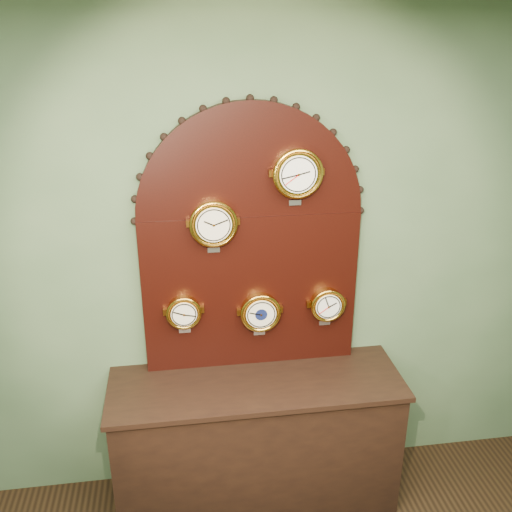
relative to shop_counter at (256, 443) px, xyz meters
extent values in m
plane|color=#4B6545|center=(0.00, 0.27, 1.00)|extent=(4.00, 0.00, 4.00)
cube|color=black|center=(0.00, 0.00, 0.00)|extent=(1.60, 0.50, 0.80)
cube|color=black|center=(0.00, 0.22, 0.88)|extent=(1.20, 0.06, 0.90)
cylinder|color=black|center=(0.00, 0.22, 1.33)|extent=(1.20, 0.06, 1.20)
cylinder|color=gold|center=(-0.20, 0.16, 1.32)|extent=(0.23, 0.08, 0.23)
torus|color=gold|center=(-0.20, 0.13, 1.32)|extent=(0.25, 0.02, 0.25)
cylinder|color=beige|center=(-0.20, 0.12, 1.32)|extent=(0.19, 0.01, 0.19)
cube|color=silver|center=(-0.20, 0.19, 1.16)|extent=(0.07, 0.01, 0.03)
cylinder|color=gold|center=(0.23, 0.16, 1.57)|extent=(0.24, 0.08, 0.24)
torus|color=gold|center=(0.23, 0.13, 1.57)|extent=(0.26, 0.02, 0.26)
cylinder|color=white|center=(0.23, 0.12, 1.57)|extent=(0.19, 0.01, 0.19)
cube|color=silver|center=(0.23, 0.19, 1.40)|extent=(0.07, 0.01, 0.03)
cylinder|color=gold|center=(-0.38, 0.16, 0.82)|extent=(0.18, 0.08, 0.18)
torus|color=gold|center=(-0.38, 0.13, 0.82)|extent=(0.19, 0.02, 0.19)
cylinder|color=beige|center=(-0.38, 0.12, 0.82)|extent=(0.14, 0.01, 0.14)
cube|color=silver|center=(-0.38, 0.19, 0.68)|extent=(0.06, 0.01, 0.03)
cylinder|color=gold|center=(0.04, 0.16, 0.78)|extent=(0.21, 0.08, 0.21)
torus|color=gold|center=(0.04, 0.13, 0.78)|extent=(0.23, 0.02, 0.23)
cylinder|color=beige|center=(0.04, 0.12, 0.78)|extent=(0.17, 0.01, 0.17)
cube|color=silver|center=(0.04, 0.19, 0.63)|extent=(0.07, 0.01, 0.03)
cylinder|color=#0D153C|center=(0.04, 0.12, 0.78)|extent=(0.07, 0.00, 0.07)
cylinder|color=gold|center=(0.43, 0.16, 0.80)|extent=(0.18, 0.08, 0.18)
torus|color=gold|center=(0.43, 0.13, 0.80)|extent=(0.20, 0.02, 0.20)
cylinder|color=white|center=(0.43, 0.12, 0.80)|extent=(0.15, 0.01, 0.15)
cube|color=silver|center=(0.43, 0.19, 0.67)|extent=(0.06, 0.01, 0.03)
camera|label=1|loc=(-0.39, -2.61, 2.28)|focal=39.80mm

